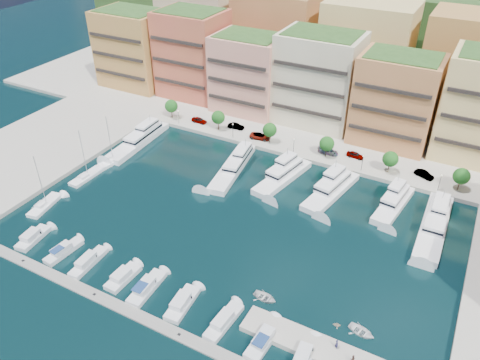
{
  "coord_description": "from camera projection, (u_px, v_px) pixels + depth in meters",
  "views": [
    {
      "loc": [
        37.74,
        -68.4,
        62.47
      ],
      "look_at": [
        -2.62,
        6.69,
        6.0
      ],
      "focal_mm": 35.0,
      "sensor_mm": 36.0,
      "label": 1
    }
  ],
  "objects": [
    {
      "name": "yacht_2",
      "position": [
        234.0,
        165.0,
        116.75
      ],
      "size": [
        7.75,
        23.26,
        7.3
      ],
      "color": "white",
      "rests_on": "ground"
    },
    {
      "name": "yacht_6",
      "position": [
        435.0,
        223.0,
        97.48
      ],
      "size": [
        5.22,
        23.8,
        7.3
      ],
      "color": "white",
      "rests_on": "ground"
    },
    {
      "name": "ground",
      "position": [
        236.0,
        222.0,
        99.62
      ],
      "size": [
        400.0,
        400.0,
        0.0
      ],
      "primitive_type": "plane",
      "color": "black",
      "rests_on": "ground"
    },
    {
      "name": "cruiser_2",
      "position": [
        88.0,
        262.0,
        88.56
      ],
      "size": [
        2.82,
        8.98,
        2.55
      ],
      "color": "silver",
      "rests_on": "ground"
    },
    {
      "name": "backblock_0",
      "position": [
        200.0,
        27.0,
        166.84
      ],
      "size": [
        26.0,
        18.0,
        30.0
      ],
      "primitive_type": "cube",
      "color": "#F5E6BD",
      "rests_on": "north_quay"
    },
    {
      "name": "west_quay",
      "position": [
        6.0,
        167.0,
        118.21
      ],
      "size": [
        34.0,
        76.0,
        2.0
      ],
      "primitive_type": "cube",
      "color": "#9E998E",
      "rests_on": "ground"
    },
    {
      "name": "yacht_5",
      "position": [
        394.0,
        202.0,
        103.56
      ],
      "size": [
        6.26,
        16.86,
        7.3
      ],
      "color": "white",
      "rests_on": "ground"
    },
    {
      "name": "apartment_2",
      "position": [
        249.0,
        73.0,
        138.61
      ],
      "size": [
        20.0,
        15.5,
        22.8
      ],
      "color": "tan",
      "rests_on": "north_quay"
    },
    {
      "name": "tree_5",
      "position": [
        462.0,
        176.0,
        105.82
      ],
      "size": [
        3.8,
        3.8,
        5.65
      ],
      "color": "#473323",
      "rests_on": "north_quay"
    },
    {
      "name": "car_4",
      "position": [
        355.0,
        155.0,
        119.66
      ],
      "size": [
        4.53,
        2.12,
        1.5
      ],
      "primitive_type": "imported",
      "rotation": [
        0.0,
        0.0,
        1.49
      ],
      "color": "gray",
      "rests_on": "north_quay"
    },
    {
      "name": "car_1",
      "position": [
        236.0,
        126.0,
        133.07
      ],
      "size": [
        4.82,
        2.05,
        1.55
      ],
      "primitive_type": "imported",
      "rotation": [
        0.0,
        0.0,
        1.66
      ],
      "color": "gray",
      "rests_on": "north_quay"
    },
    {
      "name": "yacht_4",
      "position": [
        332.0,
        189.0,
        108.04
      ],
      "size": [
        8.19,
        20.07,
        7.3
      ],
      "color": "white",
      "rests_on": "ground"
    },
    {
      "name": "cruiser_6",
      "position": [
        224.0,
        322.0,
        76.87
      ],
      "size": [
        3.14,
        8.81,
        2.55
      ],
      "color": "silver",
      "rests_on": "ground"
    },
    {
      "name": "person_0",
      "position": [
        337.0,
        344.0,
        71.62
      ],
      "size": [
        0.8,
        0.77,
        1.86
      ],
      "primitive_type": "imported",
      "rotation": [
        0.0,
        0.0,
        2.45
      ],
      "color": "#292850",
      "rests_on": "finger_pier"
    },
    {
      "name": "apartment_3",
      "position": [
        318.0,
        79.0,
        130.97
      ],
      "size": [
        22.0,
        16.5,
        25.8
      ],
      "color": "#F5E6BD",
      "rests_on": "north_quay"
    },
    {
      "name": "car_3",
      "position": [
        328.0,
        151.0,
        121.27
      ],
      "size": [
        5.38,
        2.29,
        1.55
      ],
      "primitive_type": "imported",
      "rotation": [
        0.0,
        0.0,
        1.59
      ],
      "color": "gray",
      "rests_on": "north_quay"
    },
    {
      "name": "tender_1",
      "position": [
        337.0,
        325.0,
        76.6
      ],
      "size": [
        1.66,
        1.53,
        0.73
      ],
      "primitive_type": "imported",
      "rotation": [
        0.0,
        0.0,
        1.85
      ],
      "color": "beige",
      "rests_on": "ground"
    },
    {
      "name": "lamppost_2",
      "position": [
        294.0,
        143.0,
        120.42
      ],
      "size": [
        0.3,
        0.3,
        4.2
      ],
      "color": "black",
      "rests_on": "north_quay"
    },
    {
      "name": "finger_pier",
      "position": [
        339.0,
        359.0,
        71.63
      ],
      "size": [
        32.0,
        5.0,
        2.0
      ],
      "primitive_type": "cube",
      "color": "#9E998E",
      "rests_on": "ground"
    },
    {
      "name": "lamppost_3",
      "position": [
        363.0,
        161.0,
        113.32
      ],
      "size": [
        0.3,
        0.3,
        4.2
      ],
      "color": "black",
      "rests_on": "north_quay"
    },
    {
      "name": "tree_1",
      "position": [
        218.0,
        117.0,
        131.08
      ],
      "size": [
        3.8,
        3.8,
        5.65
      ],
      "color": "#473323",
      "rests_on": "north_quay"
    },
    {
      "name": "sailboat_1",
      "position": [
        87.0,
        177.0,
        113.68
      ],
      "size": [
        3.01,
        9.39,
        13.2
      ],
      "color": "white",
      "rests_on": "ground"
    },
    {
      "name": "backblock_2",
      "position": [
        366.0,
        53.0,
        143.16
      ],
      "size": [
        26.0,
        18.0,
        30.0
      ],
      "primitive_type": "cube",
      "color": "#ECC97D",
      "rests_on": "north_quay"
    },
    {
      "name": "backblock_3",
      "position": [
        471.0,
        69.0,
        131.32
      ],
      "size": [
        26.0,
        18.0,
        30.0
      ],
      "primitive_type": "cube",
      "color": "#B97C43",
      "rests_on": "north_quay"
    },
    {
      "name": "cruiser_4",
      "position": [
        146.0,
        288.0,
        83.09
      ],
      "size": [
        3.23,
        8.98,
        2.66
      ],
      "color": "silver",
      "rests_on": "ground"
    },
    {
      "name": "cruiser_0",
      "position": [
        33.0,
        238.0,
        94.45
      ],
      "size": [
        3.78,
        7.98,
        2.55
      ],
      "color": "silver",
      "rests_on": "ground"
    },
    {
      "name": "tree_0",
      "position": [
        171.0,
        106.0,
        137.39
      ],
      "size": [
        3.8,
        3.8,
        5.65
      ],
      "color": "#473323",
      "rests_on": "north_quay"
    },
    {
      "name": "cruiser_7",
      "position": [
        264.0,
        340.0,
        73.93
      ],
      "size": [
        3.18,
        8.93,
        2.66
      ],
      "color": "silver",
      "rests_on": "ground"
    },
    {
      "name": "north_quay",
      "position": [
        332.0,
        112.0,
        145.15
      ],
      "size": [
        220.0,
        64.0,
        2.0
      ],
      "primitive_type": "cube",
      "color": "#9E998E",
      "rests_on": "ground"
    },
    {
      "name": "tree_2",
      "position": [
        270.0,
        130.0,
        124.76
      ],
      "size": [
        3.8,
        3.8,
        5.65
      ],
      "color": "#473323",
      "rests_on": "north_quay"
    },
    {
      "name": "lamppost_0",
      "position": [
        178.0,
        115.0,
        134.63
      ],
      "size": [
        0.3,
        0.3,
        4.2
      ],
      "color": "black",
      "rests_on": "north_quay"
    },
    {
      "name": "car_0",
      "position": [
        199.0,
        120.0,
        136.25
      ],
      "size": [
        4.69,
        1.97,
        1.58
      ],
      "primitive_type": "imported",
      "rotation": [
        0.0,
        0.0,
        1.55
      ],
      "color": "gray",
      "rests_on": "north_quay"
    },
    {
      "name": "hillside",
      "position": [
        372.0,
        65.0,
        180.4
      ],
      "size": [
        240.0,
        40.0,
        58.0
      ],
      "primitive_type": "cube",
      "color": "#1E3D19",
      "rests_on": "ground"
    },
    {
      "name": "person_1",
      "position": [
        353.0,
        359.0,
        69.52
      ],
      "size": [
        0.95,
        0.81,
        1.68
      ],
      "primitive_type": "imported",
      "rotation": [
        0.0,
        0.0,
        3.38
      ],
      "color": "#513631",
      "rests_on": "finger_pier"
    },
    {
      "name": "apartment_1",
      "position": [
        192.0,
        54.0,
        147.26
      ],
      "size": [
        20.0,
        16.5,
        26.8
      ],
      "color": "#BE4C3F",
      "rests_on": "north_quay"
    },
    {
      "name": "yacht_0",
      "position": [
        140.0,
        139.0,
        128.13
      ],
      "size": [
        6.02,
        23.68,
        7.3
      ],
      "color": "white",
      "rests_on": "ground"
    },
    {
      "name": "car_2",
      "position": [
        260.0,
        136.0,
        127.97
      ],
      "size": [
        6.13,
        3.43,
        1.62
      ],
      "primitive_type": "imported",
      "rotation": [
        0.0,
        0.0,
        1.7
      ],
      "color": "gray",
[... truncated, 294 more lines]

